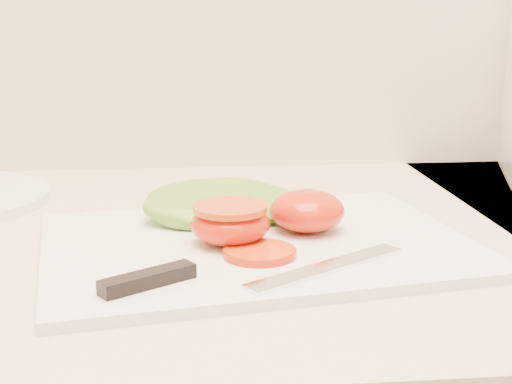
{
  "coord_description": "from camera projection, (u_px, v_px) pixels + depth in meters",
  "views": [
    {
      "loc": [
        -0.16,
        0.96,
        1.15
      ],
      "look_at": [
        -0.1,
        1.62,
        0.99
      ],
      "focal_mm": 50.0,
      "sensor_mm": 36.0,
      "label": 1
    }
  ],
  "objects": [
    {
      "name": "tomato_slice_0",
      "position": [
        259.0,
        252.0,
        0.64
      ],
      "size": [
        0.06,
        0.06,
        0.01
      ],
      "primitive_type": "cylinder",
      "color": "#CC4D0C",
      "rests_on": "cutting_board"
    },
    {
      "name": "tomato_half_cut",
      "position": [
        230.0,
        222.0,
        0.67
      ],
      "size": [
        0.08,
        0.08,
        0.04
      ],
      "color": "red",
      "rests_on": "cutting_board"
    },
    {
      "name": "cutting_board",
      "position": [
        257.0,
        245.0,
        0.69
      ],
      "size": [
        0.44,
        0.35,
        0.01
      ],
      "primitive_type": "cube",
      "rotation": [
        0.0,
        0.0,
        0.17
      ],
      "color": "white",
      "rests_on": "counter"
    },
    {
      "name": "knife",
      "position": [
        221.0,
        274.0,
        0.58
      ],
      "size": [
        0.27,
        0.11,
        0.01
      ],
      "rotation": [
        0.0,
        0.0,
        0.58
      ],
      "color": "silver",
      "rests_on": "cutting_board"
    },
    {
      "name": "tomato_half_dome",
      "position": [
        307.0,
        211.0,
        0.71
      ],
      "size": [
        0.08,
        0.08,
        0.04
      ],
      "primitive_type": "ellipsoid",
      "color": "red",
      "rests_on": "cutting_board"
    },
    {
      "name": "lettuce_leaf_0",
      "position": [
        221.0,
        204.0,
        0.76
      ],
      "size": [
        0.19,
        0.14,
        0.03
      ],
      "primitive_type": "ellipsoid",
      "rotation": [
        0.0,
        0.0,
        0.19
      ],
      "color": "#69A92C",
      "rests_on": "cutting_board"
    }
  ]
}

